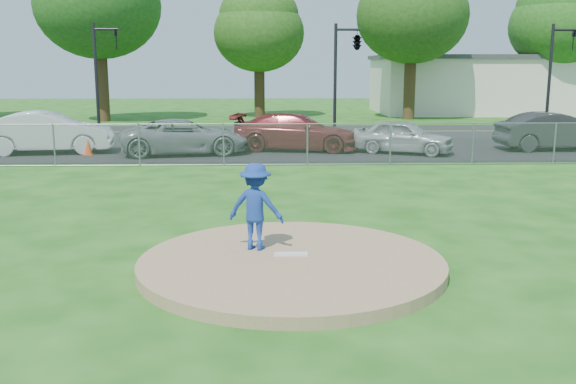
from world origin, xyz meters
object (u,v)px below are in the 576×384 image
Objects in this scene: traffic_signal_right at (555,69)px; pitcher at (256,206)px; traffic_cone at (88,147)px; commercial_building at (484,84)px; tree_far_right at (559,14)px; traffic_signal_left at (101,69)px; traffic_signal_center at (355,44)px; parked_car_darkred at (296,132)px; parked_car_white at (48,132)px; parked_car_charcoal at (555,131)px; parked_car_gray at (185,137)px; tree_right at (413,1)px; parked_car_pearl at (403,136)px; tree_center at (259,21)px.

pitcher is at bearing -124.84° from traffic_signal_right.
commercial_building is at bearing 44.39° from traffic_cone.
tree_far_right is 31.78m from traffic_signal_left.
traffic_signal_center is at bearing -126.94° from commercial_building.
tree_far_right reaches higher than parked_car_darkred.
parked_car_white is (-13.37, -6.45, -3.75)m from traffic_signal_center.
commercial_building reaches higher than parked_car_charcoal.
commercial_building is at bearing -97.13° from pitcher.
traffic_signal_right is 1.09× the size of parked_car_white.
traffic_signal_left is 8.96m from parked_car_gray.
parked_car_white is at bearing 88.83° from parked_car_charcoal.
parked_car_gray is (-19.77, -22.95, -1.44)m from commercial_building.
parked_car_gray is at bearing -139.99° from tree_far_right.
tree_right is 2.17× the size of parked_car_darkred.
pitcher is (-20.63, -34.36, -6.06)m from tree_far_right.
parked_car_white is 14.52m from parked_car_pearl.
parked_car_charcoal is at bearing -100.90° from commercial_building.
traffic_cone is (-11.58, -7.12, -4.28)m from traffic_signal_center.
parked_car_white is (-23.63, -6.45, -2.50)m from traffic_signal_right.
parked_car_white is at bearing -138.52° from commercial_building.
traffic_cone is at bearing -161.96° from traffic_signal_right.
parked_car_darkred is (4.53, 1.12, 0.07)m from parked_car_gray.
pitcher reaches higher than parked_car_pearl.
traffic_signal_center is at bearing -85.29° from pitcher.
parked_car_darkred is at bearing 86.56° from parked_car_charcoal.
commercial_building is 30.33m from parked_car_gray.
traffic_signal_left reaches higher than parked_car_darkred.
tree_right is 25.60m from parked_car_white.
tree_far_right is at bearing -104.12° from pitcher.
tree_right is 2.08× the size of traffic_signal_right.
parked_car_charcoal is at bearing -80.29° from tree_right.
traffic_signal_left is at bearing 26.41° from parked_car_gray.
tree_right is at bearing 117.64° from traffic_signal_right.
pitcher is 19.67m from parked_car_charcoal.
parked_car_pearl is at bearing -80.64° from traffic_signal_center.
traffic_signal_left is 1.10× the size of parked_car_gray.
parked_car_pearl is at bearing -102.94° from tree_right.
parked_car_darkred is (1.76, -17.84, -5.68)m from tree_center.
parked_car_gray is 0.95× the size of parked_car_darkred.
tree_right reaches higher than pitcher.
pitcher is at bearing -120.98° from tree_far_right.
tree_center is 13.12m from traffic_signal_center.
parked_car_white is (-1.78, 0.67, 0.53)m from traffic_cone.
traffic_signal_left is at bearing -150.62° from tree_right.
tree_right is 7.25× the size of pitcher.
traffic_signal_right reaches higher than pitcher.
traffic_signal_center is (12.73, -0.00, 1.25)m from traffic_signal_left.
tree_right is at bearing -46.25° from parked_car_gray.
tree_center is at bearing -17.58° from parked_car_gray.
pitcher is at bearing -158.33° from parked_car_white.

